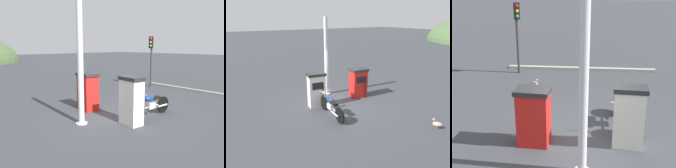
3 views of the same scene
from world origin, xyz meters
The scene contains 8 objects.
ground_plane centered at (0.00, 0.00, 0.00)m, with size 120.00×120.00×0.00m, color #383A3F.
fuel_pump_near centered at (-0.26, -1.22, 0.83)m, with size 0.64×0.89×1.64m.
fuel_pump_far centered at (-0.26, 1.22, 0.78)m, with size 0.77×0.94×1.54m.
motorcycle_near_pump centered at (0.94, -1.12, 0.48)m, with size 2.10×0.56×0.97m.
wandering_duck centered at (3.99, 1.84, 0.20)m, with size 0.38×0.34×0.42m.
roadside_traffic_light centered at (5.97, 2.86, 2.21)m, with size 0.40×0.30×3.20m.
canopy_support_pole centered at (-1.48, -0.04, 1.98)m, with size 0.40×0.40×4.11m.
road_edge_kerb centered at (6.67, 0.00, 0.06)m, with size 0.51×7.07×0.12m.
Camera 1 is at (-5.86, -6.36, 2.67)m, focal length 37.10 mm.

